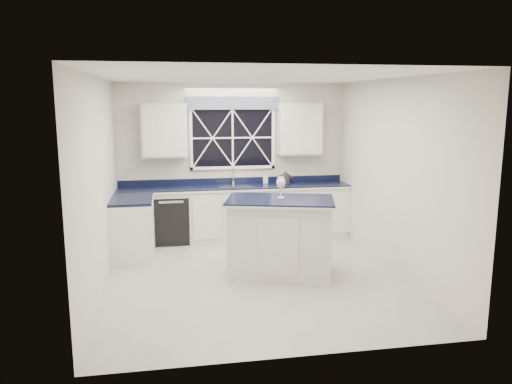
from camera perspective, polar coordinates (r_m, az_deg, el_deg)
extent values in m
plane|color=#A4A49F|center=(7.00, -0.18, -9.58)|extent=(4.50, 4.50, 0.00)
cube|color=beige|center=(8.86, -2.70, 3.65)|extent=(4.00, 0.10, 2.70)
cube|color=silver|center=(8.72, -2.40, -2.46)|extent=(3.98, 0.60, 0.90)
cube|color=silver|center=(7.89, -13.95, -4.15)|extent=(0.60, 1.00, 0.90)
cube|color=black|center=(8.63, -2.42, 0.58)|extent=(3.98, 0.64, 0.04)
cube|color=black|center=(8.66, -9.64, -2.97)|extent=(0.60, 0.58, 0.82)
cube|color=black|center=(8.80, -2.70, 6.21)|extent=(1.40, 0.02, 1.00)
cube|color=slate|center=(8.71, -2.68, 10.12)|extent=(1.65, 0.04, 0.22)
cube|color=silver|center=(8.57, -10.45, 6.95)|extent=(0.75, 0.34, 0.90)
cube|color=silver|center=(8.88, 5.01, 7.19)|extent=(0.75, 0.34, 0.90)
cylinder|color=#B2B2B5|center=(8.84, -2.61, 1.07)|extent=(0.05, 0.05, 0.04)
cylinder|color=#B2B2B5|center=(8.82, -2.62, 1.97)|extent=(0.02, 0.02, 0.28)
cylinder|color=#B2B2B5|center=(8.71, -2.55, 2.73)|extent=(0.02, 0.18, 0.02)
cube|color=silver|center=(6.92, 2.74, -5.33)|extent=(1.54, 1.14, 1.03)
cube|color=black|center=(6.80, 2.78, -0.97)|extent=(1.62, 1.22, 0.05)
cube|color=#AFAFAA|center=(8.32, 2.76, -6.27)|extent=(1.16, 0.75, 0.01)
cube|color=black|center=(8.31, 2.76, -6.20)|extent=(1.03, 0.62, 0.01)
cylinder|color=#313133|center=(8.89, 3.37, 1.49)|extent=(0.18, 0.18, 0.15)
cone|color=#313133|center=(8.88, 3.38, 2.17)|extent=(0.15, 0.15, 0.06)
torus|color=#313133|center=(8.87, 2.77, 1.54)|extent=(0.12, 0.02, 0.12)
cylinder|color=#313133|center=(8.92, 4.05, 1.64)|extent=(0.08, 0.02, 0.10)
cylinder|color=silver|center=(6.86, 2.84, -0.63)|extent=(0.10, 0.10, 0.01)
cylinder|color=silver|center=(6.84, 2.85, 0.03)|extent=(0.02, 0.02, 0.15)
ellipsoid|color=silver|center=(6.82, 2.86, 1.08)|extent=(0.12, 0.12, 0.15)
cylinder|color=#C9BF6A|center=(6.83, 2.86, 0.86)|extent=(0.10, 0.10, 0.07)
imported|color=silver|center=(8.87, 1.11, 1.56)|extent=(0.10, 0.11, 0.18)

